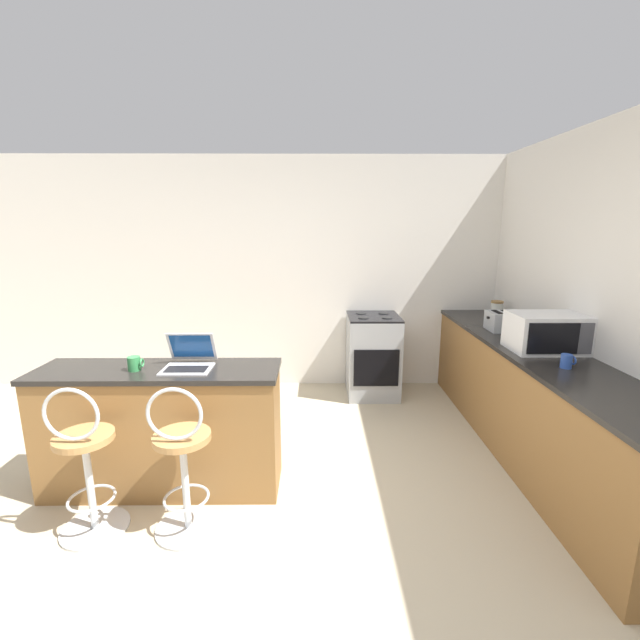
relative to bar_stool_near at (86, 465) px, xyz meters
The scene contains 13 objects.
ground_plane 1.08m from the bar_stool_near, ahead, with size 20.00×20.00×0.00m, color #BCAD8E.
wall_back 2.86m from the bar_stool_near, 69.26° to the left, with size 12.00×0.06×2.60m.
breakfast_bar 0.55m from the bar_stool_near, 58.47° to the left, with size 1.66×0.48×0.90m.
counter_right 3.27m from the bar_stool_near, 16.53° to the left, with size 0.62×3.21×0.90m.
bar_stool_near is the anchor object (origin of this frame).
bar_stool_far 0.58m from the bar_stool_near, ahead, with size 0.40×0.40×0.97m.
laptop 0.87m from the bar_stool_near, 45.16° to the left, with size 0.32×0.32×0.23m.
microwave 3.34m from the bar_stool_near, 15.56° to the left, with size 0.53×0.38×0.29m.
toaster 3.50m from the bar_stool_near, 26.38° to the left, with size 0.25×0.25×0.18m.
stove_range 2.98m from the bar_stool_near, 47.75° to the left, with size 0.55×0.60×0.90m.
storage_jar 3.94m from the bar_stool_near, 32.64° to the left, with size 0.12×0.12×0.18m.
mug_blue 3.17m from the bar_stool_near, ahead, with size 0.09×0.07×0.10m.
mug_green 0.68m from the bar_stool_near, 70.40° to the left, with size 0.10×0.08×0.10m.
Camera 1 is at (0.42, -2.15, 1.85)m, focal length 24.00 mm.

